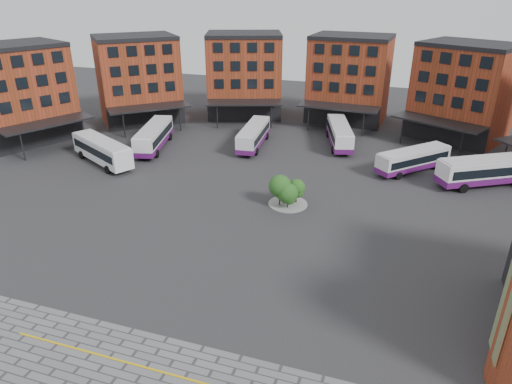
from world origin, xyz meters
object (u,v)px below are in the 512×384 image
(bus_b, at_px, (154,136))
(bus_f, at_px, (488,171))
(bus_e, at_px, (413,159))
(tree_island, at_px, (287,191))
(bus_c, at_px, (254,135))
(bus_a, at_px, (102,149))
(bus_d, at_px, (340,134))

(bus_b, bearing_deg, bus_f, -13.59)
(bus_e, bearing_deg, tree_island, -87.27)
(tree_island, distance_m, bus_c, 20.62)
(tree_island, distance_m, bus_e, 19.99)
(tree_island, bearing_deg, bus_b, 151.79)
(tree_island, height_order, bus_f, tree_island)
(tree_island, relative_size, bus_a, 0.37)
(bus_a, xyz_separation_m, bus_c, (17.38, 13.18, -0.25))
(bus_b, relative_size, bus_c, 1.07)
(bus_b, distance_m, bus_c, 14.83)
(bus_c, bearing_deg, bus_d, 15.55)
(tree_island, relative_size, bus_b, 0.35)
(bus_f, bearing_deg, tree_island, -88.95)
(bus_b, relative_size, bus_d, 1.04)
(bus_d, distance_m, bus_e, 13.22)
(bus_d, xyz_separation_m, bus_f, (19.46, -9.47, 0.12))
(bus_d, relative_size, bus_f, 0.98)
(bus_c, height_order, bus_e, bus_c)
(bus_a, xyz_separation_m, bus_d, (29.56, 17.80, -0.22))
(bus_b, bearing_deg, tree_island, -42.51)
(tree_island, bearing_deg, bus_c, 118.54)
(bus_a, relative_size, bus_f, 0.97)
(bus_a, distance_m, bus_c, 21.81)
(bus_a, distance_m, bus_e, 41.61)
(bus_a, height_order, bus_f, bus_f)
(tree_island, bearing_deg, bus_f, 31.30)
(bus_b, distance_m, bus_d, 27.86)
(tree_island, xyz_separation_m, bus_c, (-9.85, 18.11, -0.14))
(bus_b, height_order, bus_f, bus_f)
(bus_a, xyz_separation_m, bus_f, (49.02, 8.33, -0.10))
(tree_island, xyz_separation_m, bus_d, (2.33, 22.72, -0.11))
(tree_island, height_order, bus_d, tree_island)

